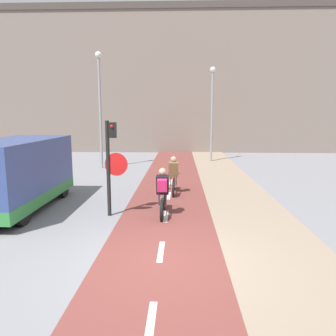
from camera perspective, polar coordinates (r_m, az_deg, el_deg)
name	(u,v)px	position (r m, az deg, el deg)	size (l,w,h in m)	color
ground_plane	(159,263)	(6.90, -1.49, -16.14)	(120.00, 120.00, 0.00)	gray
bike_lane	(159,262)	(6.90, -1.49, -16.06)	(2.65, 60.00, 0.02)	brown
sidewalk_strip	(286,264)	(7.20, 19.82, -15.38)	(2.40, 60.00, 0.05)	gray
building_row_background	(176,83)	(28.68, 1.37, 14.66)	(60.00, 5.20, 11.35)	slate
traffic_light_pole	(111,157)	(9.61, -9.89, 1.86)	(0.67, 0.25, 2.80)	black
street_lamp_far	(100,98)	(18.68, -11.79, 11.93)	(0.36, 0.36, 6.33)	gray
street_lamp_sidewalk	(212,103)	(20.99, 7.69, 11.07)	(0.36, 0.36, 5.89)	gray
cyclist_near	(163,193)	(9.65, -0.96, -4.32)	(0.46, 1.74, 1.43)	black
cyclist_far	(174,177)	(12.37, 0.97, -1.51)	(0.46, 1.71, 1.43)	black
van	(16,175)	(11.31, -24.88, -1.15)	(1.98, 4.79, 2.20)	#334784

